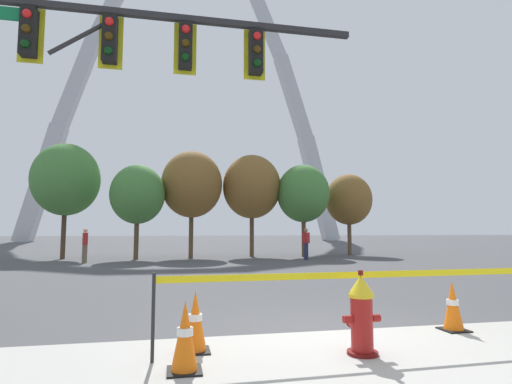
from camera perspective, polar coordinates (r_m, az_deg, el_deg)
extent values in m
plane|color=#474749|center=(6.20, 9.57, -19.02)|extent=(240.00, 240.00, 0.00)
cylinder|color=#5E0F0D|center=(5.30, 14.70, -21.01)|extent=(0.36, 0.36, 0.05)
cylinder|color=maroon|center=(5.22, 14.61, -17.47)|extent=(0.26, 0.26, 0.62)
cylinder|color=gold|center=(5.16, 14.52, -13.89)|extent=(0.30, 0.30, 0.04)
cone|color=gold|center=(5.14, 14.48, -12.46)|extent=(0.30, 0.30, 0.22)
cylinder|color=#5E0F0D|center=(5.13, 14.44, -10.90)|extent=(0.06, 0.06, 0.06)
cylinder|color=maroon|center=(5.13, 12.70, -17.01)|extent=(0.10, 0.09, 0.09)
cylinder|color=maroon|center=(5.29, 16.42, -16.58)|extent=(0.10, 0.09, 0.09)
cylinder|color=maroon|center=(5.40, 13.64, -17.41)|extent=(0.13, 0.14, 0.13)
cylinder|color=#5E0F0D|center=(5.47, 13.27, -17.26)|extent=(0.15, 0.03, 0.15)
cylinder|color=#232326|center=(4.88, -14.23, -16.71)|extent=(0.04, 0.04, 0.99)
cube|color=yellow|center=(5.52, 17.10, -10.96)|extent=(5.62, 0.11, 0.08)
cube|color=black|center=(6.91, 25.98, -17.00)|extent=(0.36, 0.36, 0.03)
cone|color=orange|center=(6.85, 25.85, -14.02)|extent=(0.28, 0.28, 0.70)
cylinder|color=white|center=(6.84, 25.84, -13.73)|extent=(0.17, 0.17, 0.08)
cube|color=black|center=(4.65, -10.01, -23.50)|extent=(0.36, 0.36, 0.03)
cone|color=orange|center=(4.55, -9.93, -19.13)|extent=(0.28, 0.28, 0.70)
cylinder|color=white|center=(4.54, -9.92, -18.70)|extent=(0.17, 0.17, 0.08)
cube|color=black|center=(5.31, -8.58, -21.20)|extent=(0.36, 0.36, 0.03)
cone|color=orange|center=(5.23, -8.52, -17.35)|extent=(0.28, 0.28, 0.70)
cylinder|color=white|center=(5.22, -8.51, -16.97)|extent=(0.17, 0.17, 0.08)
cube|color=#232326|center=(8.77, -12.64, 22.83)|extent=(7.60, 0.12, 0.12)
cylinder|color=#232326|center=(8.70, -23.39, 19.36)|extent=(1.11, 0.08, 0.81)
cube|color=black|center=(8.92, -29.25, 18.98)|extent=(0.26, 0.24, 0.90)
cube|color=gold|center=(9.04, -28.96, 18.63)|extent=(0.44, 0.03, 1.04)
sphere|color=red|center=(8.92, -29.43, 20.96)|extent=(0.16, 0.16, 0.16)
sphere|color=#392706|center=(8.81, -29.52, 19.32)|extent=(0.16, 0.16, 0.16)
sphere|color=black|center=(8.70, -29.61, 17.64)|extent=(0.16, 0.16, 0.16)
cube|color=black|center=(8.61, -19.80, 19.50)|extent=(0.26, 0.24, 0.90)
cube|color=gold|center=(8.74, -19.66, 19.12)|extent=(0.44, 0.03, 1.04)
sphere|color=red|center=(8.62, -19.86, 21.56)|extent=(0.16, 0.16, 0.16)
sphere|color=#392706|center=(8.49, -19.93, 19.87)|extent=(0.16, 0.16, 0.16)
sphere|color=black|center=(8.38, -19.99, 18.13)|extent=(0.16, 0.16, 0.16)
cube|color=black|center=(8.52, -9.87, 19.52)|extent=(0.26, 0.24, 0.90)
cube|color=gold|center=(8.65, -9.90, 19.13)|extent=(0.44, 0.03, 1.04)
sphere|color=red|center=(8.53, -9.81, 21.59)|extent=(0.16, 0.16, 0.16)
sphere|color=#392706|center=(8.41, -9.84, 19.89)|extent=(0.16, 0.16, 0.16)
sphere|color=black|center=(8.29, -9.87, 18.14)|extent=(0.16, 0.16, 0.16)
cube|color=black|center=(8.66, -0.03, 19.00)|extent=(0.26, 0.24, 0.90)
cube|color=gold|center=(8.79, -0.22, 18.63)|extent=(0.44, 0.03, 1.04)
sphere|color=red|center=(8.67, 0.15, 21.04)|extent=(0.16, 0.16, 0.16)
sphere|color=#392706|center=(8.55, 0.15, 19.36)|extent=(0.16, 0.16, 0.16)
sphere|color=black|center=(8.43, 0.15, 17.63)|extent=(0.16, 0.16, 0.16)
cube|color=#B2B5BC|center=(61.84, -27.88, 1.11)|extent=(5.99, 2.10, 16.33)
cube|color=#B2B5BC|center=(63.91, -23.81, 13.77)|extent=(5.75, 1.88, 13.24)
cube|color=#B2B5BC|center=(67.58, -19.89, 22.72)|extent=(5.50, 1.66, 10.17)
cube|color=#B2B5BC|center=(68.32, 1.72, 22.05)|extent=(5.50, 1.66, 10.17)
cube|color=#B2B5BC|center=(64.95, 5.21, 13.01)|extent=(5.75, 1.88, 13.24)
cube|color=#B2B5BC|center=(63.19, 8.74, 0.41)|extent=(5.99, 2.10, 16.33)
cylinder|color=#473323|center=(23.65, -25.38, -5.32)|extent=(0.24, 0.24, 2.61)
ellipsoid|color=#427A38|center=(23.80, -25.09, 1.60)|extent=(3.48, 3.48, 3.83)
cylinder|color=brown|center=(21.93, -16.43, -6.32)|extent=(0.24, 0.24, 2.10)
ellipsoid|color=#427A38|center=(22.01, -16.27, -0.31)|extent=(2.80, 2.80, 3.08)
cylinder|color=brown|center=(22.73, -9.09, -5.90)|extent=(0.24, 0.24, 2.53)
ellipsoid|color=brown|center=(22.87, -8.99, 1.08)|extent=(3.37, 3.37, 3.71)
cylinder|color=brown|center=(23.33, -0.59, -5.98)|extent=(0.24, 0.24, 2.50)
ellipsoid|color=brown|center=(23.47, -0.59, 0.76)|extent=(3.34, 3.34, 3.67)
cylinder|color=brown|center=(23.35, 6.71, -6.26)|extent=(0.24, 0.24, 2.25)
ellipsoid|color=#427A38|center=(23.45, 6.64, -0.20)|extent=(3.00, 3.00, 3.30)
cylinder|color=brown|center=(25.51, 12.97, -6.24)|extent=(0.24, 0.24, 2.12)
ellipsoid|color=brown|center=(25.58, 12.86, -1.02)|extent=(2.82, 2.82, 3.10)
cylinder|color=#232847|center=(20.98, 7.04, -8.27)|extent=(0.22, 0.22, 0.84)
cube|color=#B22323|center=(20.95, 7.02, -6.39)|extent=(0.34, 0.39, 0.54)
sphere|color=#936B4C|center=(20.95, 7.01, -5.35)|extent=(0.20, 0.20, 0.20)
cylinder|color=brown|center=(20.35, -22.89, -7.97)|extent=(0.22, 0.22, 0.84)
cube|color=#B22323|center=(20.33, -22.82, -6.03)|extent=(0.29, 0.38, 0.54)
sphere|color=beige|center=(20.32, -22.78, -4.96)|extent=(0.20, 0.20, 0.20)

